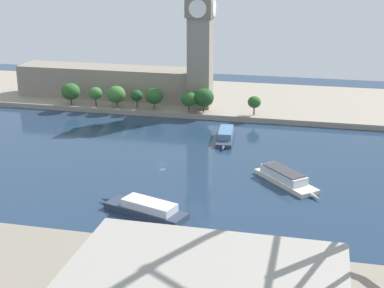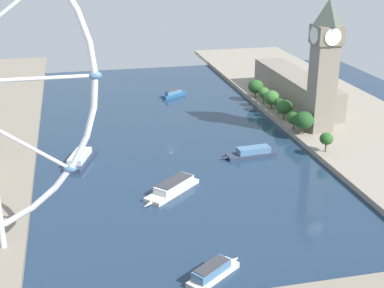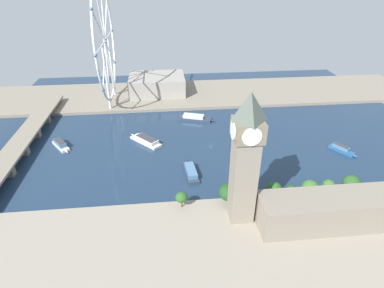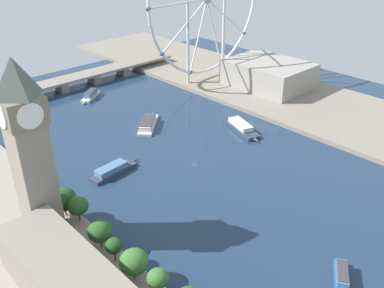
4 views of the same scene
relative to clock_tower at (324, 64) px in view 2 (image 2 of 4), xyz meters
name	(u,v)px [view 2 (image 2 of 4)]	position (x,y,z in m)	size (l,w,h in m)	color
ground_plane	(171,148)	(91.91, 2.62, -43.67)	(409.13, 409.13, 0.00)	#1E334C
riverbank_left	(361,130)	(-27.66, 2.62, -42.17)	(90.00, 520.00, 3.00)	gray
clock_tower	(324,64)	(0.00, 0.00, 0.00)	(16.23, 16.23, 78.04)	gray
parliament_block	(295,87)	(-11.09, -63.65, -31.11)	(22.00, 111.31, 19.12)	gray
tree_row_embankment	(281,105)	(12.92, -29.57, -32.53)	(13.10, 119.44, 14.04)	#513823
tour_boat_0	(174,94)	(69.37, -102.30, -41.38)	(22.52, 16.09, 5.57)	#235684
tour_boat_1	(81,158)	(142.80, 10.83, -41.45)	(18.92, 37.17, 5.33)	#2D384C
tour_boat_2	(252,153)	(50.96, 24.24, -41.44)	(32.79, 10.37, 5.29)	#2D384C
tour_boat_3	(173,187)	(101.55, 57.82, -41.35)	(31.24, 29.06, 5.42)	beige
tour_boat_4	(213,272)	(100.90, 129.16, -41.26)	(23.74, 18.85, 5.67)	beige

